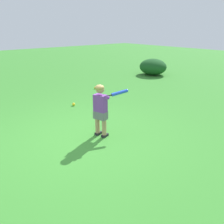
# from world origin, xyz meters

# --- Properties ---
(ground_plane) EXTENTS (40.00, 40.00, 0.00)m
(ground_plane) POSITION_xyz_m (0.00, 0.00, 0.00)
(ground_plane) COLOR #38842D
(child_batter) EXTENTS (0.31, 0.76, 1.08)m
(child_batter) POSITION_xyz_m (0.15, 0.37, 0.65)
(child_batter) COLOR #232328
(child_batter) RESTS_ON ground
(play_ball_far_right) EXTENTS (0.09, 0.09, 0.09)m
(play_ball_far_right) POSITION_xyz_m (-1.83, 0.89, 0.04)
(play_ball_far_right) COLOR yellow
(play_ball_far_right) RESTS_ON ground
(play_ball_center_lawn) EXTENTS (0.08, 0.08, 0.08)m
(play_ball_center_lawn) POSITION_xyz_m (-2.92, 2.44, 0.04)
(play_ball_center_lawn) COLOR yellow
(play_ball_center_lawn) RESTS_ON ground
(shrub_left_background) EXTENTS (1.28, 1.18, 0.73)m
(shrub_left_background) POSITION_xyz_m (-3.25, 6.01, 0.37)
(shrub_left_background) COLOR #194C1E
(shrub_left_background) RESTS_ON ground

